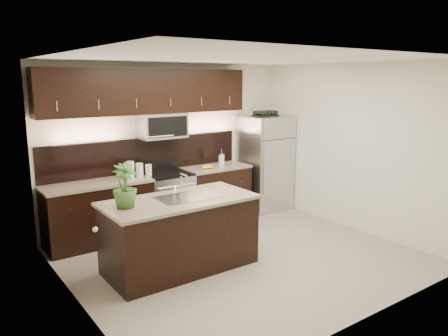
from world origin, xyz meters
The scene contains 12 objects.
ground centered at (0.00, 0.00, 0.00)m, with size 4.50×4.50×0.00m, color gray.
room_walls centered at (-0.11, -0.04, 1.70)m, with size 4.52×4.02×2.71m.
counter_run centered at (-0.46, 1.69, 0.47)m, with size 3.51×0.65×0.94m.
upper_fixtures centered at (-0.43, 1.84, 2.14)m, with size 3.49×0.40×1.66m.
island centered at (-0.87, 0.20, 0.47)m, with size 1.96×0.96×0.94m.
sink_faucet centered at (-0.72, 0.21, 0.96)m, with size 0.84×0.50×0.28m.
refrigerator centered at (1.80, 1.63, 0.88)m, with size 0.85×0.77×1.77m, color #B2B2B7.
wine_rack centered at (1.80, 1.63, 1.81)m, with size 0.44×0.27×0.10m.
plant centered at (-1.58, 0.24, 1.20)m, with size 0.29×0.29×0.53m, color #325B24.
canisters centered at (-0.79, 1.63, 1.06)m, with size 0.40×0.14×0.27m.
french_press centered at (0.81, 1.64, 1.05)m, with size 0.10×0.10×0.30m.
bananas centered at (0.42, 1.61, 0.97)m, with size 0.21×0.16×0.06m, color yellow.
Camera 1 is at (-3.53, -4.51, 2.44)m, focal length 35.00 mm.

